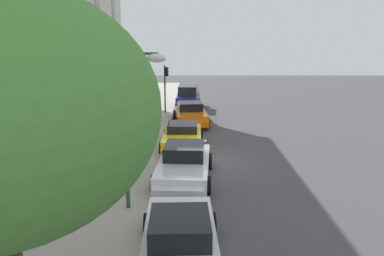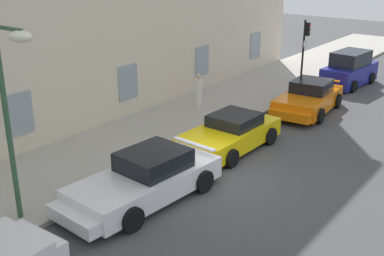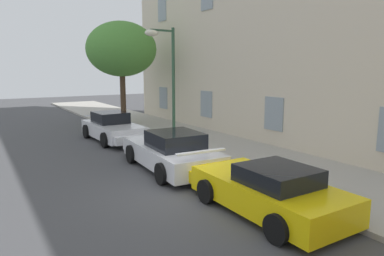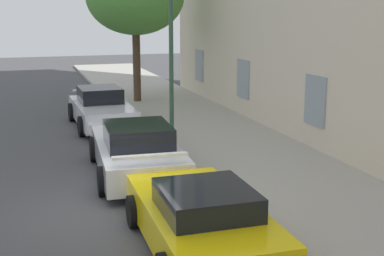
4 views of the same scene
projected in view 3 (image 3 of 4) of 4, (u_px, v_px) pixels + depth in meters
name	position (u px, v px, depth m)	size (l,w,h in m)	color
ground_plane	(183.00, 192.00, 10.19)	(80.00, 80.00, 0.00)	#444447
sidewalk	(282.00, 168.00, 12.38)	(60.00, 4.49, 0.14)	#A8A399
sportscar_red_lead	(114.00, 129.00, 17.38)	(4.83, 2.20, 1.43)	white
sportscar_yellow_flank	(169.00, 151.00, 12.58)	(5.21, 2.46, 1.41)	white
sportscar_white_middle	(264.00, 189.00, 8.76)	(4.61, 2.22, 1.26)	yellow
tree_near_kerb	(122.00, 49.00, 21.60)	(4.37, 4.37, 6.40)	#473323
street_lamp	(164.00, 64.00, 15.15)	(0.44, 1.42, 5.24)	#2D5138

